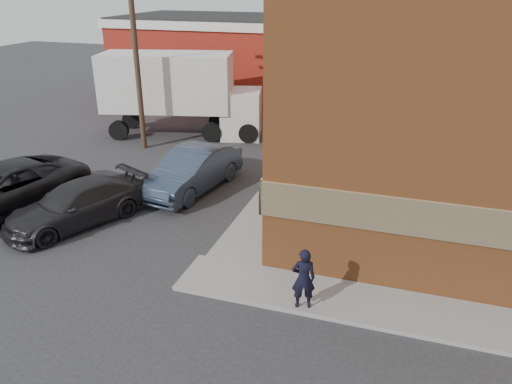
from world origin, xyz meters
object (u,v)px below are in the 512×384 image
Objects in this scene: warehouse at (244,60)px; suv_b at (76,204)px; utility_pole at (136,51)px; box_truck at (183,89)px; man at (303,279)px; brick_building at (512,70)px; suv_a at (1,190)px; sedan at (192,170)px.

suv_b is (0.54, -19.13, -2.10)m from warehouse.
box_truck is (0.99, 2.70, -2.26)m from utility_pole.
box_truck is (-9.58, 13.25, 1.53)m from man.
brick_building is at bearing -24.12° from box_truck.
man is 0.18× the size of box_truck.
suv_a is (-11.63, 2.34, -0.09)m from man.
warehouse is at bearing 142.80° from brick_building.
warehouse is 1.79× the size of box_truck.
utility_pole is 9.14m from suv_a.
sedan is at bearing -78.48° from warehouse.
brick_building reaches higher than utility_pole.
utility_pole is (-16.00, 0.00, 0.06)m from brick_building.
suv_a is (-17.05, -8.20, -3.82)m from brick_building.
box_truck is at bearing -93.49° from warehouse.
brick_building is 2.94× the size of suv_a.
utility_pole is 3.66m from box_truck.
warehouse is 3.31× the size of suv_b.
brick_building reaches higher than sedan.
brick_building is at bearing 55.48° from suv_b.
sedan is at bearing -76.29° from box_truck.
suv_b is at bearing -88.38° from warehouse.
utility_pole is at bearing 99.04° from suv_a.
utility_pole is at bearing -63.68° from man.
man is at bearing -117.23° from brick_building.
suv_a is at bearing -97.34° from utility_pole.
brick_building reaches higher than man.
sedan is (-5.98, 6.36, -0.11)m from man.
man reaches higher than sedan.
brick_building is 12.74m from sedan.
man is 8.87m from suv_b.
suv_b is (-13.95, -8.12, -3.97)m from brick_building.
brick_building is 2.03× the size of utility_pole.
box_truck is at bearing 120.81° from suv_b.
sedan is (3.09, -15.19, -1.97)m from warehouse.
man is at bearing -67.17° from warehouse.
warehouse reaches higher than suv_a.
sedan is 1.03× the size of suv_b.
utility_pole is 7.34m from sedan.
man is (9.07, -21.55, -1.86)m from warehouse.
warehouse is 19.25m from suv_b.
utility_pole reaches higher than suv_a.
suv_a is 1.26× the size of suv_b.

